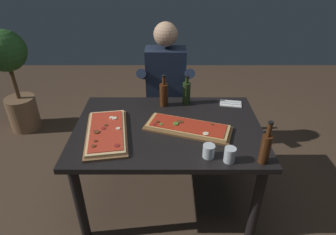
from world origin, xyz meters
TOP-DOWN VIEW (x-y plane):
  - ground_plane at (0.00, 0.00)m, footprint 6.40×6.40m
  - dining_table at (0.00, 0.00)m, footprint 1.40×0.96m
  - pizza_rectangular_front at (0.15, -0.04)m, footprint 0.67×0.42m
  - pizza_rectangular_left at (-0.44, -0.10)m, footprint 0.38×0.63m
  - wine_bottle_dark at (0.60, -0.41)m, footprint 0.06×0.06m
  - oil_bottle_amber at (0.16, 0.37)m, footprint 0.07×0.07m
  - vinegar_bottle_green at (-0.03, 0.33)m, footprint 0.07×0.07m
  - tumbler_near_camera at (0.39, -0.40)m, footprint 0.07×0.07m
  - tumbler_far_side at (0.26, -0.35)m, footprint 0.08×0.08m
  - napkin_cutlery_set at (0.54, 0.36)m, footprint 0.20×0.14m
  - diner_chair at (-0.02, 0.86)m, footprint 0.44×0.44m
  - seated_diner at (-0.02, 0.74)m, footprint 0.53×0.41m
  - potted_plant_corner at (-1.71, 1.13)m, footprint 0.44×0.44m

SIDE VIEW (x-z plane):
  - ground_plane at x=0.00m, z-range 0.00..0.00m
  - diner_chair at x=-0.02m, z-range 0.05..0.92m
  - dining_table at x=0.00m, z-range 0.27..1.01m
  - potted_plant_corner at x=-1.71m, z-range 0.11..1.28m
  - seated_diner at x=-0.02m, z-range 0.08..1.41m
  - napkin_cutlery_set at x=0.54m, z-range 0.74..0.75m
  - pizza_rectangular_front at x=0.15m, z-range 0.73..0.78m
  - pizza_rectangular_left at x=-0.44m, z-range 0.73..0.78m
  - tumbler_far_side at x=0.26m, z-range 0.73..0.82m
  - tumbler_near_camera at x=0.39m, z-range 0.73..0.83m
  - oil_bottle_amber at x=0.16m, z-range 0.72..0.97m
  - vinegar_bottle_green at x=-0.03m, z-range 0.71..0.98m
  - wine_bottle_dark at x=0.60m, z-range 0.70..1.00m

